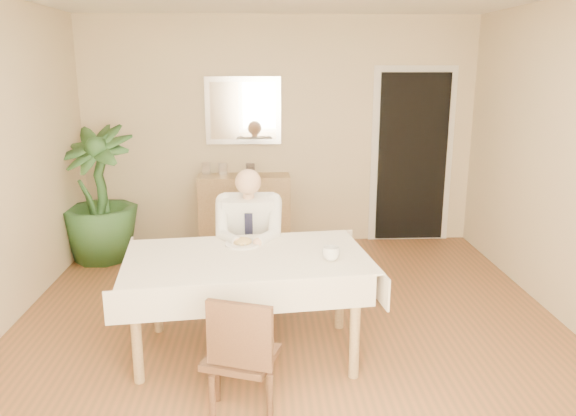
{
  "coord_description": "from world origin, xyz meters",
  "views": [
    {
      "loc": [
        -0.19,
        -3.98,
        2.06
      ],
      "look_at": [
        0.0,
        0.35,
        0.95
      ],
      "focal_mm": 35.0,
      "sensor_mm": 36.0,
      "label": 1
    }
  ],
  "objects_px": {
    "seated_man": "(249,239)",
    "potted_palm": "(98,195)",
    "coffee_mug": "(331,254)",
    "chair_far": "(250,250)",
    "dining_table": "(247,267)",
    "chair_near": "(241,354)",
    "sideboard": "(245,211)"
  },
  "relations": [
    {
      "from": "potted_palm",
      "to": "chair_far",
      "type": "bearing_deg",
      "value": -37.11
    },
    {
      "from": "dining_table",
      "to": "sideboard",
      "type": "relative_size",
      "value": 1.76
    },
    {
      "from": "chair_far",
      "to": "dining_table",
      "type": "bearing_deg",
      "value": -91.66
    },
    {
      "from": "chair_far",
      "to": "chair_near",
      "type": "distance_m",
      "value": 1.72
    },
    {
      "from": "coffee_mug",
      "to": "potted_palm",
      "type": "height_order",
      "value": "potted_palm"
    },
    {
      "from": "dining_table",
      "to": "coffee_mug",
      "type": "xyz_separation_m",
      "value": [
        0.58,
        -0.12,
        0.13
      ]
    },
    {
      "from": "seated_man",
      "to": "potted_palm",
      "type": "distance_m",
      "value": 2.23
    },
    {
      "from": "coffee_mug",
      "to": "sideboard",
      "type": "height_order",
      "value": "coffee_mug"
    },
    {
      "from": "chair_far",
      "to": "coffee_mug",
      "type": "relative_size",
      "value": 7.4
    },
    {
      "from": "dining_table",
      "to": "seated_man",
      "type": "relative_size",
      "value": 1.47
    },
    {
      "from": "potted_palm",
      "to": "seated_man",
      "type": "bearing_deg",
      "value": -42.98
    },
    {
      "from": "chair_near",
      "to": "potted_palm",
      "type": "height_order",
      "value": "potted_palm"
    },
    {
      "from": "potted_palm",
      "to": "dining_table",
      "type": "bearing_deg",
      "value": -52.33
    },
    {
      "from": "dining_table",
      "to": "sideboard",
      "type": "distance_m",
      "value": 2.55
    },
    {
      "from": "coffee_mug",
      "to": "potted_palm",
      "type": "distance_m",
      "value": 3.15
    },
    {
      "from": "chair_near",
      "to": "seated_man",
      "type": "relative_size",
      "value": 0.65
    },
    {
      "from": "dining_table",
      "to": "seated_man",
      "type": "xyz_separation_m",
      "value": [
        0.0,
        0.59,
        0.02
      ]
    },
    {
      "from": "dining_table",
      "to": "chair_far",
      "type": "bearing_deg",
      "value": 83.14
    },
    {
      "from": "sideboard",
      "to": "potted_palm",
      "type": "bearing_deg",
      "value": -166.23
    },
    {
      "from": "chair_far",
      "to": "potted_palm",
      "type": "xyz_separation_m",
      "value": [
        -1.63,
        1.24,
        0.23
      ]
    },
    {
      "from": "chair_near",
      "to": "potted_palm",
      "type": "distance_m",
      "value": 3.38
    },
    {
      "from": "chair_far",
      "to": "coffee_mug",
      "type": "xyz_separation_m",
      "value": [
        0.58,
        -1.0,
        0.3
      ]
    },
    {
      "from": "chair_far",
      "to": "chair_near",
      "type": "height_order",
      "value": "chair_far"
    },
    {
      "from": "chair_far",
      "to": "sideboard",
      "type": "height_order",
      "value": "chair_far"
    },
    {
      "from": "coffee_mug",
      "to": "sideboard",
      "type": "relative_size",
      "value": 0.11
    },
    {
      "from": "seated_man",
      "to": "potted_palm",
      "type": "relative_size",
      "value": 0.86
    },
    {
      "from": "chair_near",
      "to": "sideboard",
      "type": "bearing_deg",
      "value": 110.61
    },
    {
      "from": "dining_table",
      "to": "potted_palm",
      "type": "xyz_separation_m",
      "value": [
        -1.63,
        2.12,
        0.05
      ]
    },
    {
      "from": "chair_near",
      "to": "chair_far",
      "type": "bearing_deg",
      "value": 108.64
    },
    {
      "from": "coffee_mug",
      "to": "chair_far",
      "type": "bearing_deg",
      "value": 120.29
    },
    {
      "from": "coffee_mug",
      "to": "chair_near",
      "type": "bearing_deg",
      "value": -129.69
    },
    {
      "from": "seated_man",
      "to": "potted_palm",
      "type": "bearing_deg",
      "value": 137.02
    }
  ]
}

